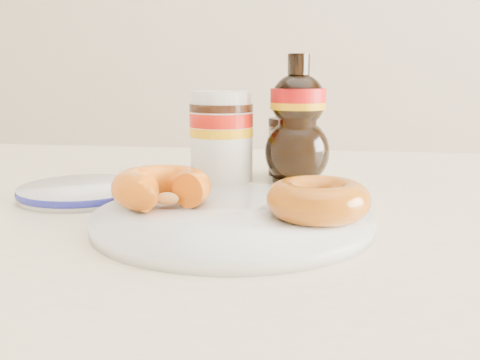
# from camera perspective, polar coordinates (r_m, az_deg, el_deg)

# --- Properties ---
(dining_table) EXTENTS (1.40, 0.90, 0.75)m
(dining_table) POSITION_cam_1_polar(r_m,az_deg,el_deg) (0.62, 7.41, -10.24)
(dining_table) COLOR beige
(dining_table) RESTS_ON ground
(plate) EXTENTS (0.27, 0.27, 0.01)m
(plate) POSITION_cam_1_polar(r_m,az_deg,el_deg) (0.51, -0.81, -4.11)
(plate) COLOR white
(plate) RESTS_ON dining_table
(donut_bitten) EXTENTS (0.13, 0.13, 0.04)m
(donut_bitten) POSITION_cam_1_polar(r_m,az_deg,el_deg) (0.55, -8.35, -0.77)
(donut_bitten) COLOR #D1630B
(donut_bitten) RESTS_ON plate
(donut_whole) EXTENTS (0.12, 0.12, 0.03)m
(donut_whole) POSITION_cam_1_polar(r_m,az_deg,el_deg) (0.50, 8.33, -2.07)
(donut_whole) COLOR #8F3C09
(donut_whole) RESTS_ON plate
(nutella_jar) EXTENTS (0.09, 0.09, 0.12)m
(nutella_jar) POSITION_cam_1_polar(r_m,az_deg,el_deg) (0.73, -2.00, 5.08)
(nutella_jar) COLOR white
(nutella_jar) RESTS_ON dining_table
(syrup_bottle) EXTENTS (0.09, 0.08, 0.17)m
(syrup_bottle) POSITION_cam_1_polar(r_m,az_deg,el_deg) (0.72, 6.16, 6.46)
(syrup_bottle) COLOR black
(syrup_bottle) RESTS_ON dining_table
(dark_jar) EXTENTS (0.05, 0.05, 0.08)m
(dark_jar) POSITION_cam_1_polar(r_m,az_deg,el_deg) (0.77, 4.92, 3.49)
(dark_jar) COLOR black
(dark_jar) RESTS_ON dining_table
(blue_rim_saucer) EXTENTS (0.15, 0.15, 0.02)m
(blue_rim_saucer) POSITION_cam_1_polar(r_m,az_deg,el_deg) (0.66, -16.36, -1.13)
(blue_rim_saucer) COLOR white
(blue_rim_saucer) RESTS_ON dining_table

